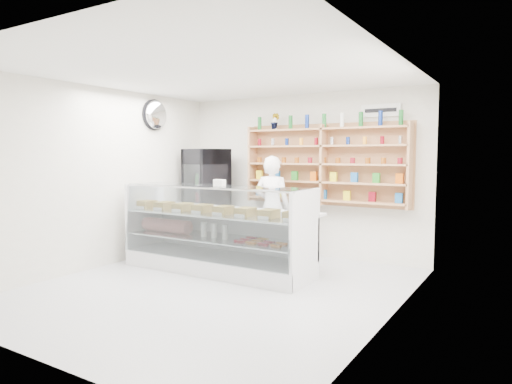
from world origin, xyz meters
The scene contains 8 objects.
room centered at (0.00, 0.00, 1.40)m, with size 5.00×5.00×5.00m.
display_counter centered at (-0.52, 0.73, 0.36)m, with size 2.98×0.89×1.30m.
shop_worker centered at (-0.25, 1.92, 0.87)m, with size 0.63×0.42×1.74m, color white.
drinks_cooler centered at (-1.65, 1.93, 0.93)m, with size 0.82×0.81×1.86m.
wall_shelving centered at (0.50, 2.34, 1.59)m, with size 2.84×0.28×1.33m.
potted_plant centered at (-0.43, 2.34, 2.34)m, with size 0.16×0.13×0.29m, color #1E6626.
security_mirror centered at (-2.17, 1.20, 2.45)m, with size 0.15×0.50×0.50m, color silver.
wall_sign centered at (1.40, 2.47, 2.45)m, with size 0.62×0.03×0.20m, color white.
Camera 1 is at (3.53, -4.72, 1.75)m, focal length 32.00 mm.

